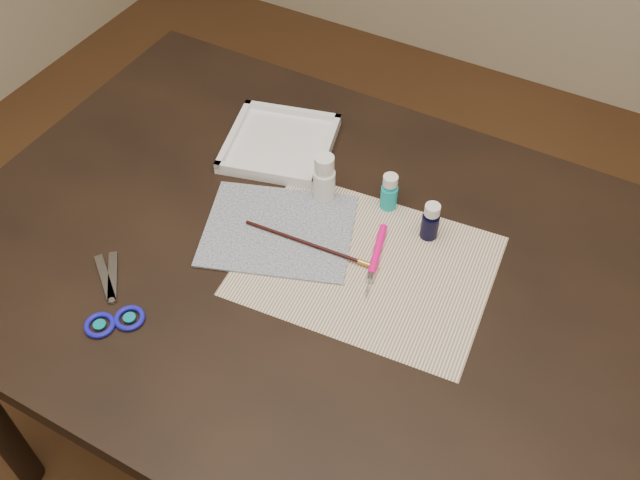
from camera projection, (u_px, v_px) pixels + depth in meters
The scene contains 11 objects.
ground at pixel (320, 453), 1.79m from camera, with size 3.50×3.50×0.02m, color #422614.
table at pixel (320, 373), 1.50m from camera, with size 1.30×0.90×0.75m, color black.
paper at pixel (366, 266), 1.21m from camera, with size 0.41×0.32×0.00m, color silver.
canvas at pixel (278, 230), 1.26m from camera, with size 0.26×0.21×0.00m, color black.
paint_bottle_white at pixel (324, 178), 1.28m from camera, with size 0.04×0.04×0.10m, color white.
paint_bottle_cyan at pixel (389, 192), 1.27m from camera, with size 0.03×0.03×0.07m, color #12ABB3.
paint_bottle_navy at pixel (430, 221), 1.23m from camera, with size 0.03×0.03×0.08m, color black.
paintbrush at pixel (312, 245), 1.23m from camera, with size 0.26×0.01×0.01m, color black, non-canonical shape.
craft_knife at pixel (375, 261), 1.21m from camera, with size 0.16×0.01×0.01m, color #FF087B, non-canonical shape.
scissors at pixel (106, 294), 1.16m from camera, with size 0.19×0.10×0.01m, color silver, non-canonical shape.
palette_tray at pixel (280, 143), 1.40m from camera, with size 0.20×0.20×0.02m, color white.
Camera 1 is at (0.38, -0.69, 1.69)m, focal length 40.00 mm.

